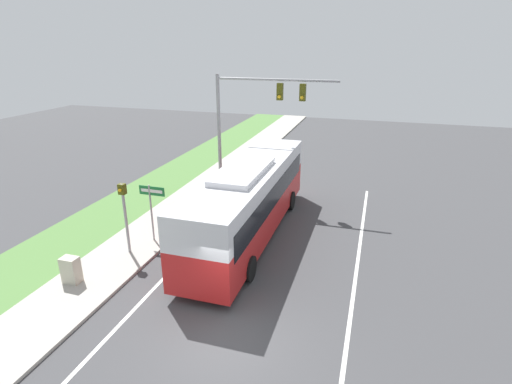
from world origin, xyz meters
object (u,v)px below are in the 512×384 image
pedestrian_signal (124,208)px  utility_cabinet (71,270)px  street_sign (152,203)px  bus (249,197)px  signal_gantry (252,111)px

pedestrian_signal → utility_cabinet: 3.18m
street_sign → utility_cabinet: size_ratio=2.68×
bus → street_sign: (-3.96, -1.96, -0.02)m
signal_gantry → utility_cabinet: (-3.64, -11.08, -4.40)m
bus → pedestrian_signal: bearing=-143.7°
pedestrian_signal → bus: bearing=36.3°
bus → signal_gantry: signal_gantry is taller
bus → street_sign: bearing=-153.6°
pedestrian_signal → utility_cabinet: bearing=-104.6°
utility_cabinet → street_sign: bearing=73.4°
signal_gantry → street_sign: 8.11m
street_sign → utility_cabinet: street_sign is taller
signal_gantry → utility_cabinet: 12.47m
signal_gantry → utility_cabinet: size_ratio=6.75×
pedestrian_signal → street_sign: pedestrian_signal is taller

